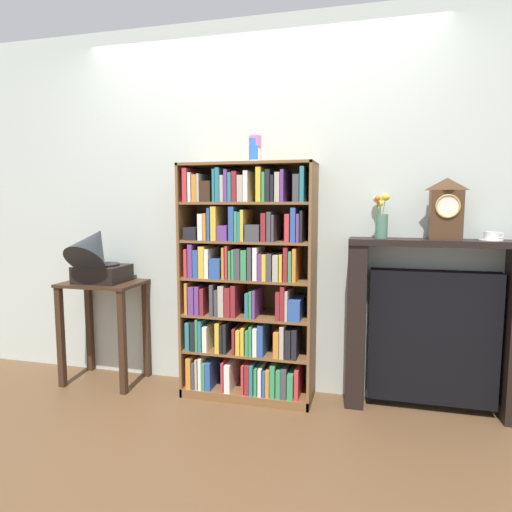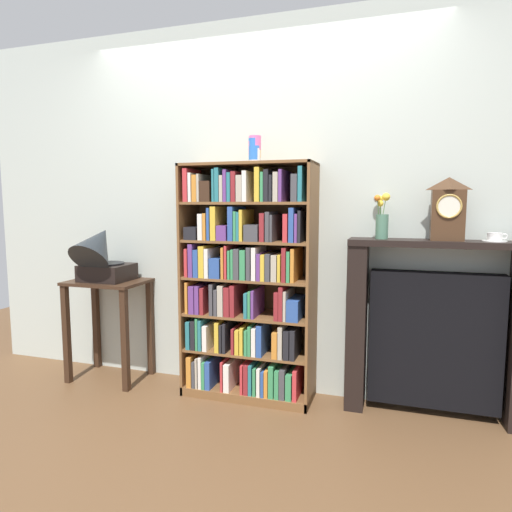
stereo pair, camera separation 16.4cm
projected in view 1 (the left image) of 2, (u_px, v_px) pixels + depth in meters
name	position (u px, v px, depth m)	size (l,w,h in m)	color
ground_plane	(246.00, 400.00, 3.11)	(7.68, 6.40, 0.02)	brown
wall_back	(262.00, 209.00, 3.20)	(4.68, 0.08, 2.60)	beige
bookshelf	(246.00, 287.00, 3.07)	(0.90, 0.34, 1.60)	brown
cup_stack	(255.00, 149.00, 2.93)	(0.08, 0.08, 0.17)	white
side_table_left	(104.00, 310.00, 3.35)	(0.57, 0.41, 0.76)	#382316
gramophone	(96.00, 255.00, 3.23)	(0.35, 0.46, 0.49)	black
fireplace_mantel	(433.00, 328.00, 2.87)	(1.07, 0.23, 1.12)	black
mantel_clock	(446.00, 209.00, 2.75)	(0.19, 0.14, 0.38)	#472D1C
flower_vase	(381.00, 218.00, 2.86)	(0.10, 0.15, 0.29)	#4C7A60
teacup_with_saucer	(491.00, 237.00, 2.71)	(0.14, 0.14, 0.05)	white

